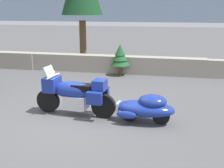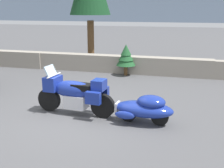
{
  "view_description": "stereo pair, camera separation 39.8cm",
  "coord_description": "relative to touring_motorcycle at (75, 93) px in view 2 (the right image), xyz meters",
  "views": [
    {
      "loc": [
        2.46,
        -6.74,
        2.85
      ],
      "look_at": [
        0.92,
        0.44,
        0.85
      ],
      "focal_mm": 44.5,
      "sensor_mm": 36.0,
      "label": 1
    },
    {
      "loc": [
        2.85,
        -6.64,
        2.85
      ],
      "look_at": [
        0.92,
        0.44,
        0.85
      ],
      "focal_mm": 44.5,
      "sensor_mm": 36.0,
      "label": 2
    }
  ],
  "objects": [
    {
      "name": "touring_motorcycle",
      "position": [
        0.0,
        0.0,
        0.0
      ],
      "size": [
        2.31,
        0.84,
        1.33
      ],
      "color": "black",
      "rests_on": "ground"
    },
    {
      "name": "ground_plane",
      "position": [
        0.06,
        -0.12,
        -0.62
      ],
      "size": [
        80.0,
        80.0,
        0.0
      ],
      "primitive_type": "plane",
      "color": "#4C4C4F"
    },
    {
      "name": "car_shaped_trailer",
      "position": [
        1.96,
        -0.14,
        -0.21
      ],
      "size": [
        2.22,
        0.83,
        0.76
      ],
      "color": "black",
      "rests_on": "ground"
    },
    {
      "name": "pine_sapling_near",
      "position": [
        0.35,
        4.95,
        0.23
      ],
      "size": [
        0.84,
        0.84,
        1.37
      ],
      "color": "brown",
      "rests_on": "ground"
    },
    {
      "name": "stone_guard_wall",
      "position": [
        -0.66,
        5.38,
        -0.23
      ],
      "size": [
        24.0,
        0.65,
        0.79
      ],
      "color": "gray",
      "rests_on": "ground"
    }
  ]
}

